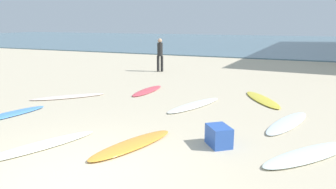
{
  "coord_description": "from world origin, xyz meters",
  "views": [
    {
      "loc": [
        3.21,
        -3.63,
        2.53
      ],
      "look_at": [
        -0.4,
        5.17,
        0.3
      ],
      "focal_mm": 33.06,
      "sensor_mm": 36.0,
      "label": 1
    }
  ],
  "objects_px": {
    "surfboard_5": "(194,105)",
    "surfboard_7": "(132,144)",
    "surfboard_8": "(309,154)",
    "beach_cooler": "(219,136)",
    "surfboard_2": "(262,99)",
    "surfboard_3": "(7,115)",
    "surfboard_6": "(40,146)",
    "surfboard_4": "(68,97)",
    "surfboard_0": "(288,123)",
    "beachgoer_near": "(160,53)",
    "surfboard_1": "(147,91)"
  },
  "relations": [
    {
      "from": "surfboard_1",
      "to": "surfboard_2",
      "type": "distance_m",
      "value": 4.13
    },
    {
      "from": "surfboard_4",
      "to": "beachgoer_near",
      "type": "xyz_separation_m",
      "value": [
        0.61,
        6.46,
        0.93
      ]
    },
    {
      "from": "surfboard_3",
      "to": "surfboard_5",
      "type": "relative_size",
      "value": 0.93
    },
    {
      "from": "surfboard_0",
      "to": "surfboard_7",
      "type": "xyz_separation_m",
      "value": [
        -2.97,
        -2.77,
        0.01
      ]
    },
    {
      "from": "beach_cooler",
      "to": "surfboard_7",
      "type": "bearing_deg",
      "value": -156.71
    },
    {
      "from": "surfboard_7",
      "to": "surfboard_3",
      "type": "bearing_deg",
      "value": -168.65
    },
    {
      "from": "surfboard_4",
      "to": "surfboard_8",
      "type": "xyz_separation_m",
      "value": [
        7.53,
        -2.09,
        0.01
      ]
    },
    {
      "from": "surfboard_8",
      "to": "beach_cooler",
      "type": "bearing_deg",
      "value": -136.47
    },
    {
      "from": "beach_cooler",
      "to": "surfboard_4",
      "type": "bearing_deg",
      "value": 158.81
    },
    {
      "from": "surfboard_0",
      "to": "surfboard_3",
      "type": "relative_size",
      "value": 1.05
    },
    {
      "from": "surfboard_1",
      "to": "surfboard_3",
      "type": "bearing_deg",
      "value": -115.35
    },
    {
      "from": "surfboard_5",
      "to": "beachgoer_near",
      "type": "distance_m",
      "value": 7.04
    },
    {
      "from": "beach_cooler",
      "to": "surfboard_6",
      "type": "bearing_deg",
      "value": -156.35
    },
    {
      "from": "surfboard_6",
      "to": "beachgoer_near",
      "type": "distance_m",
      "value": 10.39
    },
    {
      "from": "surfboard_5",
      "to": "surfboard_6",
      "type": "xyz_separation_m",
      "value": [
        -2.0,
        -4.31,
        -0.0
      ]
    },
    {
      "from": "surfboard_0",
      "to": "surfboard_2",
      "type": "relative_size",
      "value": 1.0
    },
    {
      "from": "surfboard_3",
      "to": "surfboard_4",
      "type": "distance_m",
      "value": 2.41
    },
    {
      "from": "surfboard_8",
      "to": "surfboard_1",
      "type": "bearing_deg",
      "value": -177.52
    },
    {
      "from": "surfboard_8",
      "to": "beach_cooler",
      "type": "relative_size",
      "value": 4.37
    },
    {
      "from": "surfboard_8",
      "to": "surfboard_6",
      "type": "bearing_deg",
      "value": -123.65
    },
    {
      "from": "surfboard_6",
      "to": "beach_cooler",
      "type": "distance_m",
      "value": 3.73
    },
    {
      "from": "surfboard_6",
      "to": "surfboard_7",
      "type": "height_order",
      "value": "surfboard_7"
    },
    {
      "from": "beach_cooler",
      "to": "surfboard_5",
      "type": "bearing_deg",
      "value": 116.66
    },
    {
      "from": "surfboard_5",
      "to": "surfboard_7",
      "type": "relative_size",
      "value": 1.11
    },
    {
      "from": "surfboard_8",
      "to": "beachgoer_near",
      "type": "distance_m",
      "value": 11.04
    },
    {
      "from": "beachgoer_near",
      "to": "beach_cooler",
      "type": "bearing_deg",
      "value": 89.76
    },
    {
      "from": "surfboard_5",
      "to": "surfboard_8",
      "type": "xyz_separation_m",
      "value": [
        3.17,
        -2.67,
        0.0
      ]
    },
    {
      "from": "surfboard_4",
      "to": "surfboard_7",
      "type": "height_order",
      "value": "surfboard_7"
    },
    {
      "from": "surfboard_7",
      "to": "surfboard_8",
      "type": "height_order",
      "value": "surfboard_7"
    },
    {
      "from": "surfboard_0",
      "to": "beach_cooler",
      "type": "distance_m",
      "value": 2.44
    },
    {
      "from": "surfboard_4",
      "to": "beach_cooler",
      "type": "distance_m",
      "value": 6.2
    },
    {
      "from": "surfboard_2",
      "to": "surfboard_0",
      "type": "bearing_deg",
      "value": -98.29
    },
    {
      "from": "surfboard_6",
      "to": "beachgoer_near",
      "type": "bearing_deg",
      "value": 122.82
    },
    {
      "from": "surfboard_2",
      "to": "beach_cooler",
      "type": "relative_size",
      "value": 4.25
    },
    {
      "from": "surfboard_5",
      "to": "surfboard_7",
      "type": "bearing_deg",
      "value": 106.09
    },
    {
      "from": "surfboard_7",
      "to": "beach_cooler",
      "type": "xyz_separation_m",
      "value": [
        1.66,
        0.72,
        0.17
      ]
    },
    {
      "from": "surfboard_2",
      "to": "surfboard_3",
      "type": "height_order",
      "value": "surfboard_3"
    },
    {
      "from": "surfboard_8",
      "to": "beach_cooler",
      "type": "height_order",
      "value": "beach_cooler"
    },
    {
      "from": "surfboard_0",
      "to": "surfboard_6",
      "type": "bearing_deg",
      "value": -124.76
    },
    {
      "from": "surfboard_2",
      "to": "beach_cooler",
      "type": "distance_m",
      "value": 4.38
    },
    {
      "from": "surfboard_6",
      "to": "beach_cooler",
      "type": "bearing_deg",
      "value": 46.76
    },
    {
      "from": "surfboard_7",
      "to": "beach_cooler",
      "type": "relative_size",
      "value": 3.93
    },
    {
      "from": "beach_cooler",
      "to": "surfboard_3",
      "type": "bearing_deg",
      "value": -178.33
    },
    {
      "from": "surfboard_8",
      "to": "surfboard_7",
      "type": "bearing_deg",
      "value": -127.1
    },
    {
      "from": "surfboard_7",
      "to": "surfboard_8",
      "type": "distance_m",
      "value": 3.52
    },
    {
      "from": "surfboard_2",
      "to": "surfboard_8",
      "type": "xyz_separation_m",
      "value": [
        1.3,
        -4.2,
        0.0
      ]
    },
    {
      "from": "surfboard_0",
      "to": "surfboard_8",
      "type": "height_order",
      "value": "surfboard_8"
    },
    {
      "from": "surfboard_2",
      "to": "beachgoer_near",
      "type": "bearing_deg",
      "value": 113.51
    },
    {
      "from": "surfboard_3",
      "to": "surfboard_4",
      "type": "xyz_separation_m",
      "value": [
        0.12,
        2.41,
        -0.01
      ]
    },
    {
      "from": "surfboard_6",
      "to": "surfboard_8",
      "type": "xyz_separation_m",
      "value": [
        5.17,
        1.64,
        0.01
      ]
    }
  ]
}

